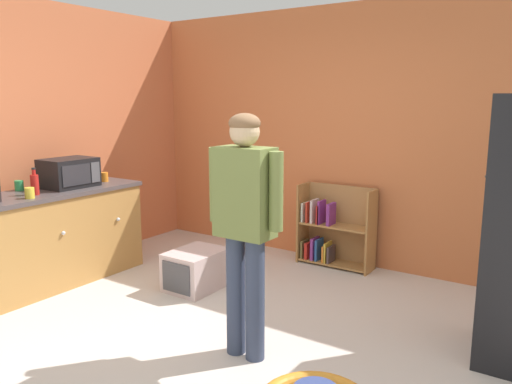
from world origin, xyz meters
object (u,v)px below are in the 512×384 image
object	(u,v)px
bookshelf	(333,230)
yellow_cup	(30,193)
microwave	(69,173)
standing_person	(245,215)
green_cup	(19,186)
ketchup_bottle	(35,184)
kitchen_counter	(43,239)
pet_carrier	(196,270)
orange_cup	(104,177)

from	to	relation	value
bookshelf	yellow_cup	world-z (taller)	yellow_cup
microwave	yellow_cup	world-z (taller)	microwave
standing_person	green_cup	world-z (taller)	standing_person
standing_person	ketchup_bottle	distance (m)	2.25
kitchen_counter	ketchup_bottle	xyz separation A→B (m)	(0.09, -0.10, 0.55)
ketchup_bottle	yellow_cup	world-z (taller)	ketchup_bottle
microwave	standing_person	bearing A→B (deg)	-8.72
bookshelf	standing_person	size ratio (longest dim) A/B	0.51
green_cup	yellow_cup	size ratio (longest dim) A/B	1.00
green_cup	kitchen_counter	bearing A→B (deg)	13.42
pet_carrier	kitchen_counter	bearing A→B (deg)	-149.18
ketchup_bottle	yellow_cup	distance (m)	0.17
kitchen_counter	orange_cup	bearing A→B (deg)	89.04
kitchen_counter	pet_carrier	distance (m)	1.46
standing_person	green_cup	xyz separation A→B (m)	(-2.57, -0.02, -0.05)
kitchen_counter	green_cup	bearing A→B (deg)	-166.58
kitchen_counter	standing_person	size ratio (longest dim) A/B	1.16
bookshelf	orange_cup	xyz separation A→B (m)	(-1.97, -1.35, 0.58)
bookshelf	green_cup	xyz separation A→B (m)	(-2.21, -2.14, 0.58)
standing_person	pet_carrier	bearing A→B (deg)	145.16
bookshelf	pet_carrier	world-z (taller)	bookshelf
pet_carrier	microwave	world-z (taller)	microwave
standing_person	orange_cup	bearing A→B (deg)	161.82
pet_carrier	ketchup_bottle	xyz separation A→B (m)	(-1.14, -0.84, 0.82)
kitchen_counter	orange_cup	distance (m)	0.88
ketchup_bottle	microwave	bearing A→B (deg)	102.53
ketchup_bottle	yellow_cup	xyz separation A→B (m)	(0.11, -0.12, -0.05)
kitchen_counter	bookshelf	distance (m)	2.88
microwave	green_cup	world-z (taller)	microwave
ketchup_bottle	orange_cup	bearing A→B (deg)	95.32
standing_person	yellow_cup	bearing A→B (deg)	-174.91
standing_person	yellow_cup	world-z (taller)	standing_person
kitchen_counter	ketchup_bottle	size ratio (longest dim) A/B	7.84
kitchen_counter	ketchup_bottle	distance (m)	0.56
microwave	ketchup_bottle	xyz separation A→B (m)	(0.10, -0.43, -0.04)
microwave	yellow_cup	distance (m)	0.59
kitchen_counter	orange_cup	xyz separation A→B (m)	(0.01, 0.73, 0.50)
bookshelf	microwave	size ratio (longest dim) A/B	1.77
yellow_cup	microwave	bearing A→B (deg)	110.33
pet_carrier	ketchup_bottle	size ratio (longest dim) A/B	2.24
kitchen_counter	green_cup	world-z (taller)	green_cup
bookshelf	pet_carrier	size ratio (longest dim) A/B	1.54
microwave	ketchup_bottle	size ratio (longest dim) A/B	1.95
kitchen_counter	standing_person	distance (m)	2.40
kitchen_counter	orange_cup	size ratio (longest dim) A/B	20.31
pet_carrier	green_cup	xyz separation A→B (m)	(-1.46, -0.79, 0.77)
standing_person	bookshelf	bearing A→B (deg)	99.56
bookshelf	microwave	distance (m)	2.73
kitchen_counter	standing_person	xyz separation A→B (m)	(2.34, -0.03, 0.54)
green_cup	yellow_cup	distance (m)	0.46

